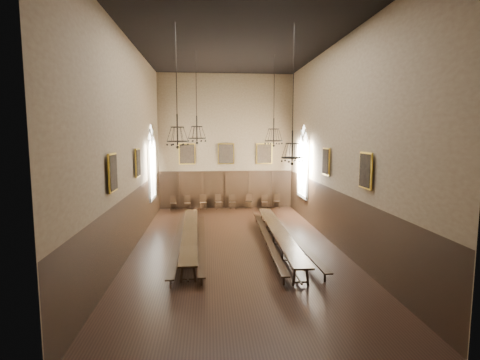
{
  "coord_description": "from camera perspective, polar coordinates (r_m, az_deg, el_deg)",
  "views": [
    {
      "loc": [
        -1.17,
        -16.27,
        4.95
      ],
      "look_at": [
        0.33,
        1.5,
        2.8
      ],
      "focal_mm": 28.0,
      "sensor_mm": 36.0,
      "label": 1
    }
  ],
  "objects": [
    {
      "name": "chair_5",
      "position": [
        25.43,
        1.28,
        -3.7
      ],
      "size": [
        0.54,
        0.54,
        0.97
      ],
      "rotation": [
        0.0,
        0.0,
        -0.31
      ],
      "color": "black",
      "rests_on": "floor"
    },
    {
      "name": "portrait_back_0",
      "position": [
        25.22,
        -8.07,
        3.95
      ],
      "size": [
        1.1,
        0.12,
        1.4
      ],
      "color": "gold",
      "rests_on": "wall_back"
    },
    {
      "name": "portrait_right_1",
      "position": [
        13.98,
        18.6,
        1.38
      ],
      "size": [
        0.12,
        1.0,
        1.3
      ],
      "color": "gold",
      "rests_on": "wall_right"
    },
    {
      "name": "chandelier_front_left",
      "position": [
        14.21,
        -9.52,
        7.07
      ],
      "size": [
        0.81,
        0.81,
        4.42
      ],
      "color": "black",
      "rests_on": "ceiling"
    },
    {
      "name": "chandelier_front_right",
      "position": [
        14.31,
        7.96,
        4.76
      ],
      "size": [
        0.83,
        0.83,
        5.05
      ],
      "color": "black",
      "rests_on": "ceiling"
    },
    {
      "name": "table_right",
      "position": [
        16.97,
        5.88,
        -8.8
      ],
      "size": [
        0.87,
        9.76,
        0.76
      ],
      "rotation": [
        0.0,
        0.0,
        -0.02
      ],
      "color": "black",
      "rests_on": "floor"
    },
    {
      "name": "wall_back",
      "position": [
        25.31,
        -2.17,
        5.84
      ],
      "size": [
        9.0,
        0.02,
        9.0
      ],
      "primitive_type": "cube",
      "color": "#7A674B",
      "rests_on": "ground"
    },
    {
      "name": "chair_0",
      "position": [
        25.38,
        -10.14,
        -3.87
      ],
      "size": [
        0.43,
        0.43,
        0.9
      ],
      "rotation": [
        0.0,
        0.0,
        0.09
      ],
      "color": "black",
      "rests_on": "floor"
    },
    {
      "name": "wall_left",
      "position": [
        16.62,
        -16.47,
        5.03
      ],
      "size": [
        0.02,
        18.0,
        9.0
      ],
      "primitive_type": "cube",
      "color": "#7A674B",
      "rests_on": "ground"
    },
    {
      "name": "wall_front",
      "position": [
        7.37,
        4.34,
        3.36
      ],
      "size": [
        9.0,
        0.02,
        9.0
      ],
      "primitive_type": "cube",
      "color": "#7A674B",
      "rests_on": "ground"
    },
    {
      "name": "portrait_back_1",
      "position": [
        25.21,
        -2.15,
        4.01
      ],
      "size": [
        1.1,
        0.12,
        1.4
      ],
      "color": "gold",
      "rests_on": "wall_back"
    },
    {
      "name": "portrait_left_0",
      "position": [
        17.61,
        -15.32,
        2.55
      ],
      "size": [
        0.12,
        1.0,
        1.3
      ],
      "color": "gold",
      "rests_on": "wall_left"
    },
    {
      "name": "chair_6",
      "position": [
        25.48,
        3.8,
        -3.73
      ],
      "size": [
        0.41,
        0.41,
        0.91
      ],
      "rotation": [
        0.0,
        0.0,
        -0.01
      ],
      "color": "black",
      "rests_on": "floor"
    },
    {
      "name": "floor",
      "position": [
        17.05,
        -0.68,
        -10.05
      ],
      "size": [
        9.0,
        18.0,
        0.02
      ],
      "primitive_type": "cube",
      "color": "black",
      "rests_on": "ground"
    },
    {
      "name": "wainscot_panelling",
      "position": [
        16.73,
        -0.69,
        -5.92
      ],
      "size": [
        9.0,
        18.0,
        2.5
      ],
      "primitive_type": null,
      "color": "black",
      "rests_on": "floor"
    },
    {
      "name": "table_left",
      "position": [
        17.1,
        -7.59,
        -8.75
      ],
      "size": [
        0.94,
        9.4,
        0.73
      ],
      "rotation": [
        0.0,
        0.0,
        0.03
      ],
      "color": "black",
      "rests_on": "floor"
    },
    {
      "name": "portrait_back_2",
      "position": [
        25.46,
        3.72,
        4.03
      ],
      "size": [
        1.1,
        0.12,
        1.4
      ],
      "color": "gold",
      "rests_on": "wall_back"
    },
    {
      "name": "chair_1",
      "position": [
        25.28,
        -8.01,
        -3.87
      ],
      "size": [
        0.44,
        0.44,
        0.91
      ],
      "rotation": [
        0.0,
        0.0,
        0.11
      ],
      "color": "black",
      "rests_on": "floor"
    },
    {
      "name": "portrait_left_1",
      "position": [
        13.23,
        -18.84,
        1.08
      ],
      "size": [
        0.12,
        1.0,
        1.3
      ],
      "color": "gold",
      "rests_on": "wall_left"
    },
    {
      "name": "chandelier_back_right",
      "position": [
        19.44,
        5.15,
        6.79
      ],
      "size": [
        0.93,
        0.93,
        4.51
      ],
      "color": "black",
      "rests_on": "ceiling"
    },
    {
      "name": "bench_left_outer",
      "position": [
        17.13,
        -9.31,
        -9.01
      ],
      "size": [
        0.52,
        10.13,
        0.46
      ],
      "rotation": [
        0.0,
        0.0,
        0.02
      ],
      "color": "black",
      "rests_on": "floor"
    },
    {
      "name": "chair_7",
      "position": [
        25.69,
        5.6,
        -3.62
      ],
      "size": [
        0.52,
        0.52,
        0.96
      ],
      "rotation": [
        0.0,
        0.0,
        -0.26
      ],
      "color": "black",
      "rests_on": "floor"
    },
    {
      "name": "bench_right_inner",
      "position": [
        17.16,
        4.08,
        -8.92
      ],
      "size": [
        0.61,
        9.97,
        0.45
      ],
      "rotation": [
        0.0,
        0.0,
        -0.03
      ],
      "color": "black",
      "rests_on": "floor"
    },
    {
      "name": "chair_3",
      "position": [
        25.25,
        -3.28,
        -3.77
      ],
      "size": [
        0.52,
        0.52,
        0.98
      ],
      "rotation": [
        0.0,
        0.0,
        0.23
      ],
      "color": "black",
      "rests_on": "floor"
    },
    {
      "name": "bench_right_outer",
      "position": [
        17.47,
        7.81,
        -8.7
      ],
      "size": [
        0.63,
        9.83,
        0.44
      ],
      "rotation": [
        0.0,
        0.0,
        0.03
      ],
      "color": "black",
      "rests_on": "floor"
    },
    {
      "name": "chair_4",
      "position": [
        25.3,
        -1.13,
        -3.78
      ],
      "size": [
        0.44,
        0.44,
        0.93
      ],
      "rotation": [
        0.0,
        0.0,
        0.07
      ],
      "color": "black",
      "rests_on": "floor"
    },
    {
      "name": "ceiling",
      "position": [
        16.81,
        -0.73,
        20.84
      ],
      "size": [
        9.0,
        18.0,
        0.02
      ],
      "primitive_type": "cube",
      "color": "black",
      "rests_on": "ground"
    },
    {
      "name": "window_left",
      "position": [
        22.07,
        -13.31,
        2.65
      ],
      "size": [
        0.2,
        2.2,
        4.6
      ],
      "primitive_type": null,
      "color": "white",
      "rests_on": "wall_left"
    },
    {
      "name": "chair_2",
      "position": [
        25.2,
        -5.62,
        -3.83
      ],
      "size": [
        0.47,
        0.47,
        0.97
      ],
      "rotation": [
        0.0,
        0.0,
        0.09
      ],
      "color": "black",
      "rests_on": "floor"
    },
    {
      "name": "bench_left_inner",
      "position": [
        16.8,
        -5.88,
        -9.38
      ],
      "size": [
        0.44,
        9.12,
        0.41
      ],
      "rotation": [
        0.0,
        0.0,
        0.02
      ],
      "color": "black",
      "rests_on": "floor"
    },
    {
      "name": "window_right",
      "position": [
        22.53,
        9.6,
        2.82
      ],
      "size": [
        0.2,
        2.2,
        4.6
      ],
      "primitive_type": null,
      "color": "white",
      "rests_on": "wall_right"
    },
    {
      "name": "chandelier_back_left",
      "position": [
        18.64,
        -6.6,
        7.2
      ],
      "size": [
        0.88,
        0.88,
        4.36
      ],
      "color": "black",
      "rests_on": "ceiling"
    },
    {
      "name": "wall_right",
      "position": [
        17.24,
        14.48,
        5.15
      ],
      "size": [
        0.02,
        18.0,
        9.0
      ],
      "primitive_type": "cube",
      "color": "#7A674B",
      "rests_on": "ground"
    },
    {
      "name": "portrait_right_0",
      "position": [
        18.18,
        12.99,
        2.75
      ],
      "size": [
        0.12,
        1.0,
        1.3
      ],
      "color": "gold",
      "rests_on": "wall_right"
    }
  ]
}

